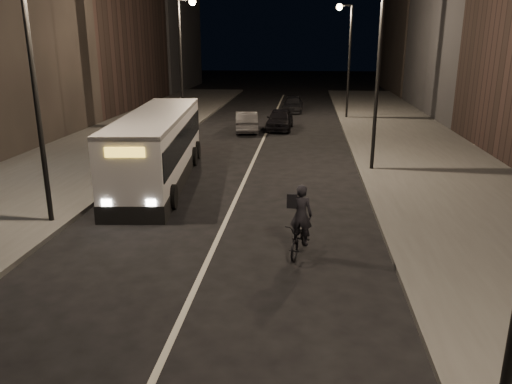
% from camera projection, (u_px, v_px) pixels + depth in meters
% --- Properties ---
extents(ground, '(180.00, 180.00, 0.00)m').
position_uv_depth(ground, '(194.00, 292.00, 11.94)').
color(ground, black).
rests_on(ground, ground).
extents(sidewalk_right, '(7.00, 70.00, 0.16)m').
position_uv_depth(sidewalk_right, '(427.00, 161.00, 24.42)').
color(sidewalk_right, '#3C3C39').
rests_on(sidewalk_right, ground).
extents(sidewalk_left, '(7.00, 70.00, 0.16)m').
position_uv_depth(sidewalk_left, '(93.00, 154.00, 26.06)').
color(sidewalk_left, '#3C3C39').
rests_on(sidewalk_left, ground).
extents(streetlight_right_mid, '(1.20, 0.44, 8.12)m').
position_uv_depth(streetlight_right_mid, '(373.00, 50.00, 21.28)').
color(streetlight_right_mid, black).
rests_on(streetlight_right_mid, sidewalk_right).
extents(streetlight_right_far, '(1.20, 0.44, 8.12)m').
position_uv_depth(streetlight_right_far, '(346.00, 46.00, 36.51)').
color(streetlight_right_far, black).
rests_on(streetlight_right_far, sidewalk_right).
extents(streetlight_left_near, '(1.20, 0.44, 8.12)m').
position_uv_depth(streetlight_left_near, '(39.00, 55.00, 14.70)').
color(streetlight_left_near, black).
rests_on(streetlight_left_near, sidewalk_left).
extents(streetlight_left_far, '(1.20, 0.44, 8.12)m').
position_uv_depth(streetlight_left_far, '(184.00, 47.00, 31.83)').
color(streetlight_left_far, black).
rests_on(streetlight_left_far, sidewalk_left).
extents(city_bus, '(3.39, 10.92, 2.90)m').
position_uv_depth(city_bus, '(158.00, 144.00, 20.93)').
color(city_bus, silver).
rests_on(city_bus, ground).
extents(cyclist_on_bicycle, '(1.02, 1.90, 2.08)m').
position_uv_depth(cyclist_on_bicycle, '(301.00, 231.00, 13.86)').
color(cyclist_on_bicycle, black).
rests_on(cyclist_on_bicycle, ground).
extents(car_near, '(1.76, 4.12, 1.39)m').
position_uv_depth(car_near, '(280.00, 119.00, 33.38)').
color(car_near, black).
rests_on(car_near, ground).
extents(car_mid, '(1.94, 4.17, 1.32)m').
position_uv_depth(car_mid, '(246.00, 121.00, 32.69)').
color(car_mid, '#3D3E40').
rests_on(car_mid, ground).
extents(car_far, '(1.69, 4.04, 1.17)m').
position_uv_depth(car_far, '(293.00, 105.00, 41.81)').
color(car_far, black).
rests_on(car_far, ground).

